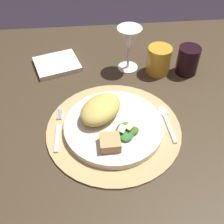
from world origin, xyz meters
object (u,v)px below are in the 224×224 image
at_px(spoon, 165,117).
at_px(wine_glass, 129,40).
at_px(dark_tumbler, 188,60).
at_px(fork, 58,131).
at_px(amber_tumbler, 159,60).
at_px(dining_table, 129,132).
at_px(napkin, 57,64).
at_px(dinner_plate, 114,126).

relative_size(spoon, wine_glass, 0.94).
bearing_deg(dark_tumbler, fork, -150.81).
xyz_separation_m(wine_glass, amber_tumbler, (0.10, -0.03, -0.06)).
relative_size(spoon, dark_tumbler, 1.50).
distance_m(dining_table, napkin, 0.35).
distance_m(fork, napkin, 0.31).
bearing_deg(dinner_plate, dark_tumbler, 41.51).
height_order(dinner_plate, wine_glass, wine_glass).
xyz_separation_m(dining_table, dark_tumbler, (0.21, 0.16, 0.16)).
relative_size(fork, amber_tumbler, 1.72).
distance_m(dining_table, amber_tumbler, 0.26).
distance_m(wine_glass, dark_tumbler, 0.21).
relative_size(spoon, napkin, 0.98).
relative_size(dinner_plate, spoon, 1.91).
xyz_separation_m(dinner_plate, amber_tumbler, (0.17, 0.25, 0.03)).
relative_size(fork, wine_glass, 1.06).
distance_m(dining_table, dinner_plate, 0.17).
height_order(spoon, dark_tumbler, dark_tumbler).
bearing_deg(dark_tumbler, napkin, 170.41).
height_order(dining_table, wine_glass, wine_glass).
height_order(spoon, wine_glass, wine_glass).
xyz_separation_m(dining_table, amber_tumbler, (0.11, 0.17, 0.16)).
xyz_separation_m(dinner_plate, napkin, (-0.17, 0.31, -0.01)).
height_order(dinner_plate, napkin, dinner_plate).
xyz_separation_m(amber_tumbler, dark_tumbler, (0.10, -0.01, 0.00)).
relative_size(dining_table, wine_glass, 8.16).
distance_m(fork, dark_tumbler, 0.48).
xyz_separation_m(dinner_plate, dark_tumbler, (0.27, 0.24, 0.03)).
bearing_deg(wine_glass, napkin, 172.39).
distance_m(dinner_plate, fork, 0.15).
height_order(fork, dark_tumbler, dark_tumbler).
xyz_separation_m(spoon, amber_tumbler, (0.02, 0.22, 0.04)).
height_order(napkin, wine_glass, wine_glass).
relative_size(dinner_plate, napkin, 1.87).
xyz_separation_m(fork, napkin, (-0.02, 0.31, -0.00)).
relative_size(fork, dark_tumbler, 1.70).
xyz_separation_m(spoon, wine_glass, (-0.07, 0.25, 0.10)).
xyz_separation_m(fork, spoon, (0.30, 0.02, -0.00)).
relative_size(wine_glass, dark_tumbler, 1.60).
bearing_deg(dining_table, wine_glass, 85.16).
xyz_separation_m(dining_table, fork, (-0.21, -0.08, 0.12)).
bearing_deg(dark_tumbler, dinner_plate, -138.49).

